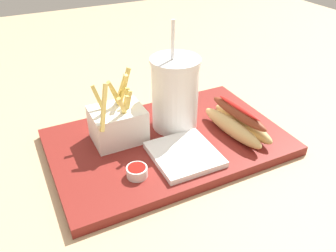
% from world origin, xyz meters
% --- Properties ---
extents(ground_plane, '(2.40, 2.40, 0.02)m').
position_xyz_m(ground_plane, '(0.00, 0.00, -0.01)').
color(ground_plane, tan).
extents(food_tray, '(0.48, 0.31, 0.02)m').
position_xyz_m(food_tray, '(0.00, 0.00, 0.01)').
color(food_tray, maroon).
rests_on(food_tray, ground_plane).
extents(soda_cup, '(0.10, 0.10, 0.23)m').
position_xyz_m(soda_cup, '(-0.04, -0.04, 0.10)').
color(soda_cup, white).
rests_on(soda_cup, food_tray).
extents(fries_basket, '(0.10, 0.09, 0.14)m').
position_xyz_m(fries_basket, '(0.09, -0.04, 0.06)').
color(fries_basket, white).
rests_on(fries_basket, food_tray).
extents(hot_dog_1, '(0.08, 0.18, 0.06)m').
position_xyz_m(hot_dog_1, '(-0.14, 0.05, 0.05)').
color(hot_dog_1, tan).
rests_on(hot_dog_1, food_tray).
extents(ketchup_cup_1, '(0.04, 0.04, 0.02)m').
position_xyz_m(ketchup_cup_1, '(0.10, 0.08, 0.03)').
color(ketchup_cup_1, white).
rests_on(ketchup_cup_1, food_tray).
extents(napkin_stack, '(0.12, 0.13, 0.01)m').
position_xyz_m(napkin_stack, '(-0.00, 0.07, 0.03)').
color(napkin_stack, white).
rests_on(napkin_stack, food_tray).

